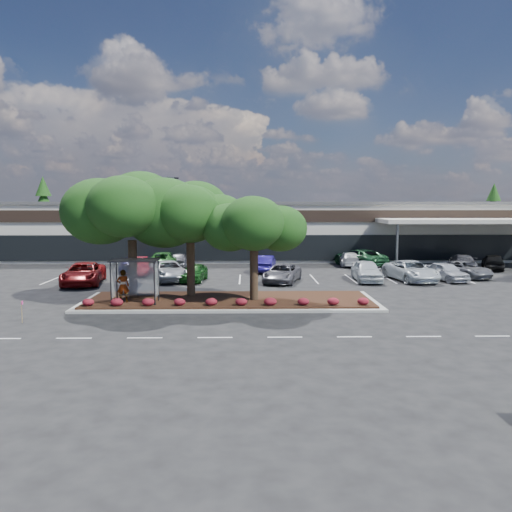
{
  "coord_description": "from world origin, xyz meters",
  "views": [
    {
      "loc": [
        -0.94,
        -26.27,
        6.12
      ],
      "look_at": [
        -0.32,
        6.76,
        2.6
      ],
      "focal_mm": 35.0,
      "sensor_mm": 36.0,
      "label": 1
    }
  ],
  "objects_px": {
    "car_1": "(138,266)",
    "light_pole": "(169,223)",
    "car_0": "(83,274)",
    "survey_stake": "(22,309)"
  },
  "relations": [
    {
      "from": "car_1",
      "to": "light_pole",
      "type": "bearing_deg",
      "value": 71.27
    },
    {
      "from": "car_0",
      "to": "car_1",
      "type": "relative_size",
      "value": 1.26
    },
    {
      "from": "light_pole",
      "to": "car_0",
      "type": "bearing_deg",
      "value": -103.43
    },
    {
      "from": "survey_stake",
      "to": "car_0",
      "type": "relative_size",
      "value": 0.2
    },
    {
      "from": "car_0",
      "to": "car_1",
      "type": "distance_m",
      "value": 5.57
    },
    {
      "from": "car_1",
      "to": "car_0",
      "type": "bearing_deg",
      "value": -138.91
    },
    {
      "from": "car_0",
      "to": "car_1",
      "type": "bearing_deg",
      "value": 48.07
    },
    {
      "from": "car_0",
      "to": "survey_stake",
      "type": "bearing_deg",
      "value": -93.76
    },
    {
      "from": "survey_stake",
      "to": "car_0",
      "type": "xyz_separation_m",
      "value": [
        -0.85,
        12.28,
        0.08
      ]
    },
    {
      "from": "survey_stake",
      "to": "car_0",
      "type": "height_order",
      "value": "car_0"
    }
  ]
}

